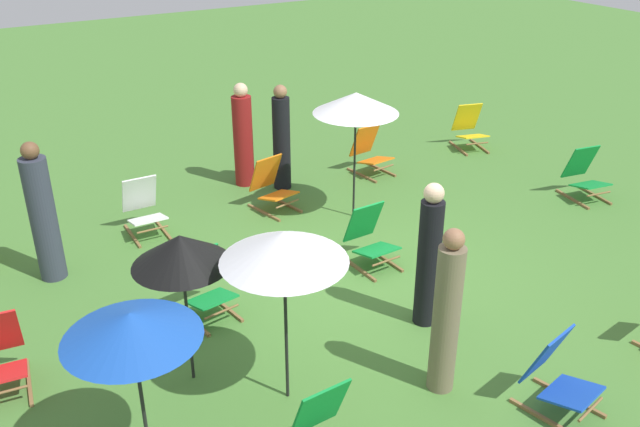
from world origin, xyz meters
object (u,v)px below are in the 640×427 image
(person_1, at_px, (429,258))
(person_2, at_px, (243,138))
(deckchair_7, at_px, (272,186))
(person_4, at_px, (281,140))
(umbrella_0, at_px, (284,247))
(umbrella_3, at_px, (131,326))
(deckchair_3, at_px, (370,238))
(umbrella_1, at_px, (356,103))
(person_0, at_px, (446,315))
(deckchair_11, at_px, (370,152))
(umbrella_2, at_px, (181,251))
(deckchair_13, at_px, (585,175))
(deckchair_4, at_px, (558,376))
(deckchair_6, at_px, (144,209))
(person_3, at_px, (43,216))
(deckchair_9, at_px, (204,286))
(deckchair_0, at_px, (469,129))

(person_1, xyz_separation_m, person_2, (-0.10, 4.64, -0.03))
(deckchair_7, relative_size, person_4, 0.49)
(umbrella_0, xyz_separation_m, umbrella_3, (-1.45, -0.27, -0.15))
(deckchair_3, distance_m, person_2, 3.27)
(umbrella_0, bearing_deg, umbrella_1, 47.93)
(deckchair_3, height_order, person_0, person_0)
(deckchair_11, bearing_deg, umbrella_2, -149.17)
(deckchair_13, relative_size, person_2, 0.49)
(deckchair_11, distance_m, person_4, 1.66)
(deckchair_11, relative_size, deckchair_13, 1.00)
(person_2, bearing_deg, person_4, -118.35)
(person_2, bearing_deg, deckchair_4, -161.80)
(umbrella_1, bearing_deg, person_0, -110.23)
(deckchair_4, distance_m, deckchair_13, 5.22)
(deckchair_13, bearing_deg, umbrella_1, 168.93)
(deckchair_7, xyz_separation_m, person_1, (0.14, -3.55, 0.47))
(deckchair_11, height_order, umbrella_1, umbrella_1)
(deckchair_6, xyz_separation_m, umbrella_0, (0.12, -4.09, 1.30))
(deckchair_11, distance_m, umbrella_3, 7.13)
(deckchair_3, distance_m, umbrella_0, 3.05)
(umbrella_0, relative_size, person_4, 1.06)
(umbrella_3, distance_m, person_3, 3.82)
(deckchair_9, bearing_deg, deckchair_4, -63.59)
(deckchair_3, height_order, person_2, person_2)
(deckchair_0, bearing_deg, deckchair_9, -141.86)
(deckchair_11, height_order, person_1, person_1)
(deckchair_6, height_order, person_2, person_2)
(deckchair_7, bearing_deg, deckchair_13, -38.23)
(umbrella_2, distance_m, person_3, 2.95)
(deckchair_9, xyz_separation_m, person_3, (-1.36, 1.75, 0.49))
(deckchair_4, relative_size, deckchair_13, 1.02)
(umbrella_3, bearing_deg, umbrella_2, 52.87)
(deckchair_7, height_order, umbrella_2, umbrella_2)
(person_0, bearing_deg, deckchair_7, -100.65)
(deckchair_4, xyz_separation_m, person_4, (0.19, 5.94, 0.45))
(umbrella_0, bearing_deg, deckchair_9, 94.95)
(person_1, bearing_deg, umbrella_3, -69.92)
(deckchair_4, relative_size, umbrella_2, 0.52)
(deckchair_13, bearing_deg, deckchair_9, -171.10)
(deckchair_6, xyz_separation_m, person_2, (1.97, 0.87, 0.44))
(person_2, bearing_deg, person_0, -168.97)
(deckchair_3, height_order, deckchair_6, same)
(deckchair_9, distance_m, deckchair_11, 4.79)
(deckchair_4, relative_size, umbrella_0, 0.47)
(deckchair_7, height_order, umbrella_0, umbrella_0)
(deckchair_13, bearing_deg, deckchair_3, -170.94)
(deckchair_7, bearing_deg, person_1, -100.42)
(person_2, bearing_deg, deckchair_7, -166.52)
(deckchair_0, height_order, person_0, person_0)
(deckchair_6, distance_m, umbrella_2, 3.58)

